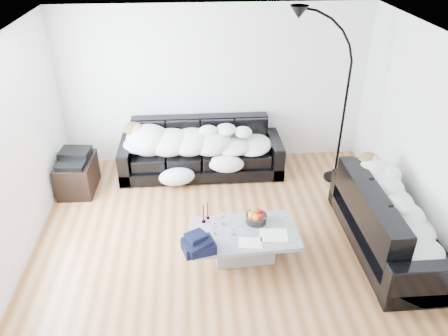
{
  "coord_description": "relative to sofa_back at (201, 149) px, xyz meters",
  "views": [
    {
      "loc": [
        -0.37,
        -4.53,
        3.75
      ],
      "look_at": [
        0.0,
        0.3,
        0.9
      ],
      "focal_mm": 35.0,
      "sensor_mm": 36.0,
      "label": 1
    }
  ],
  "objects": [
    {
      "name": "ground",
      "position": [
        0.26,
        -1.74,
        -0.43
      ],
      "size": [
        5.0,
        5.0,
        0.0
      ],
      "primitive_type": "plane",
      "color": "brown",
      "rests_on": "ground"
    },
    {
      "name": "wall_back",
      "position": [
        0.26,
        0.51,
        0.87
      ],
      "size": [
        5.0,
        0.02,
        2.6
      ],
      "primitive_type": "cube",
      "color": "silver",
      "rests_on": "ground"
    },
    {
      "name": "wall_left",
      "position": [
        -2.24,
        -1.74,
        0.87
      ],
      "size": [
        0.02,
        4.5,
        2.6
      ],
      "primitive_type": "cube",
      "color": "silver",
      "rests_on": "ground"
    },
    {
      "name": "wall_right",
      "position": [
        2.76,
        -1.74,
        0.87
      ],
      "size": [
        0.02,
        4.5,
        2.6
      ],
      "primitive_type": "cube",
      "color": "silver",
      "rests_on": "ground"
    },
    {
      "name": "ceiling",
      "position": [
        0.26,
        -1.74,
        2.17
      ],
      "size": [
        5.0,
        5.0,
        0.0
      ],
      "primitive_type": "plane",
      "color": "white",
      "rests_on": "ground"
    },
    {
      "name": "sofa_back",
      "position": [
        0.0,
        0.0,
        0.0
      ],
      "size": [
        2.61,
        0.9,
        0.85
      ],
      "primitive_type": "cube",
      "color": "black",
      "rests_on": "ground"
    },
    {
      "name": "sofa_right",
      "position": [
        2.32,
        -2.08,
        0.01
      ],
      "size": [
        0.91,
        2.13,
        0.86
      ],
      "primitive_type": "cube",
      "rotation": [
        0.0,
        0.0,
        1.57
      ],
      "color": "black",
      "rests_on": "ground"
    },
    {
      "name": "sleeper_back",
      "position": [
        0.0,
        -0.05,
        0.21
      ],
      "size": [
        2.21,
        0.76,
        0.44
      ],
      "primitive_type": null,
      "color": "white",
      "rests_on": "sofa_back"
    },
    {
      "name": "sleeper_right",
      "position": [
        2.32,
        -2.08,
        0.22
      ],
      "size": [
        0.77,
        1.83,
        0.45
      ],
      "primitive_type": null,
      "rotation": [
        0.0,
        0.0,
        1.57
      ],
      "color": "white",
      "rests_on": "sofa_right"
    },
    {
      "name": "teal_cushion",
      "position": [
        2.26,
        -1.42,
        0.29
      ],
      "size": [
        0.42,
        0.38,
        0.2
      ],
      "primitive_type": "ellipsoid",
      "rotation": [
        0.0,
        0.0,
        0.24
      ],
      "color": "#0A3F4C",
      "rests_on": "sofa_right"
    },
    {
      "name": "coffee_table",
      "position": [
        0.46,
        -2.12,
        -0.24
      ],
      "size": [
        1.34,
        0.82,
        0.38
      ],
      "primitive_type": "cube",
      "rotation": [
        0.0,
        0.0,
        0.05
      ],
      "color": "#939699",
      "rests_on": "ground"
    },
    {
      "name": "fruit_bowl",
      "position": [
        0.63,
        -1.92,
        0.04
      ],
      "size": [
        0.3,
        0.3,
        0.17
      ],
      "primitive_type": "cylinder",
      "rotation": [
        0.0,
        0.0,
        0.1
      ],
      "color": "white",
      "rests_on": "coffee_table"
    },
    {
      "name": "wine_glass_a",
      "position": [
        0.21,
        -1.95,
        0.05
      ],
      "size": [
        0.1,
        0.1,
        0.19
      ],
      "primitive_type": "cylinder",
      "rotation": [
        0.0,
        0.0,
        -0.27
      ],
      "color": "white",
      "rests_on": "coffee_table"
    },
    {
      "name": "wine_glass_b",
      "position": [
        0.1,
        -2.13,
        0.03
      ],
      "size": [
        0.08,
        0.08,
        0.16
      ],
      "primitive_type": "cylinder",
      "rotation": [
        0.0,
        0.0,
        0.18
      ],
      "color": "white",
      "rests_on": "coffee_table"
    },
    {
      "name": "wine_glass_c",
      "position": [
        0.32,
        -2.17,
        0.03
      ],
      "size": [
        0.07,
        0.07,
        0.16
      ],
      "primitive_type": "cylinder",
      "rotation": [
        0.0,
        0.0,
        0.01
      ],
      "color": "white",
      "rests_on": "coffee_table"
    },
    {
      "name": "candle_left",
      "position": [
        -0.03,
        -1.88,
        0.08
      ],
      "size": [
        0.05,
        0.05,
        0.26
      ],
      "primitive_type": "cylinder",
      "rotation": [
        0.0,
        0.0,
        0.14
      ],
      "color": "maroon",
      "rests_on": "coffee_table"
    },
    {
      "name": "candle_right",
      "position": [
        0.03,
        -1.81,
        0.07
      ],
      "size": [
        0.05,
        0.05,
        0.24
      ],
      "primitive_type": "cylinder",
      "rotation": [
        0.0,
        0.0,
        0.14
      ],
      "color": "maroon",
      "rests_on": "coffee_table"
    },
    {
      "name": "newspaper_a",
      "position": [
        0.81,
        -2.21,
        -0.04
      ],
      "size": [
        0.35,
        0.28,
        0.01
      ],
      "primitive_type": "cube",
      "rotation": [
        0.0,
        0.0,
        -0.08
      ],
      "color": "silver",
      "rests_on": "coffee_table"
    },
    {
      "name": "newspaper_b",
      "position": [
        0.5,
        -2.33,
        -0.04
      ],
      "size": [
        0.31,
        0.24,
        0.01
      ],
      "primitive_type": "cube",
      "rotation": [
        0.0,
        0.0,
        -0.13
      ],
      "color": "silver",
      "rests_on": "coffee_table"
    },
    {
      "name": "navy_jacket",
      "position": [
        -0.09,
        -2.41,
        0.13
      ],
      "size": [
        0.45,
        0.41,
        0.19
      ],
      "primitive_type": null,
      "rotation": [
        0.0,
        0.0,
        0.25
      ],
      "color": "black",
      "rests_on": "coffee_table"
    },
    {
      "name": "shoes",
      "position": [
        2.08,
        -2.31,
        -0.38
      ],
      "size": [
        0.44,
        0.35,
        0.09
      ],
      "primitive_type": null,
      "rotation": [
        0.0,
        0.0,
        0.18
      ],
      "color": "#472311",
      "rests_on": "ground"
    },
    {
      "name": "av_cabinet",
      "position": [
        -1.92,
        -0.39,
        -0.17
      ],
      "size": [
        0.53,
        0.76,
        0.51
      ],
      "primitive_type": "cube",
      "rotation": [
        0.0,
        0.0,
        -0.02
      ],
      "color": "black",
      "rests_on": "ground"
    },
    {
      "name": "stereo",
      "position": [
        -1.92,
        -0.39,
        0.15
      ],
      "size": [
        0.47,
        0.38,
        0.13
      ],
      "primitive_type": "cube",
      "rotation": [
        0.0,
        0.0,
        -0.11
      ],
      "color": "black",
      "rests_on": "av_cabinet"
    },
    {
      "name": "floor_lamp",
      "position": [
        2.15,
        -0.37,
        0.76
      ],
      "size": [
        0.92,
        0.54,
        2.37
      ],
      "primitive_type": null,
      "rotation": [
        0.0,
        0.0,
        0.24
      ],
      "color": "black",
      "rests_on": "ground"
    }
  ]
}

